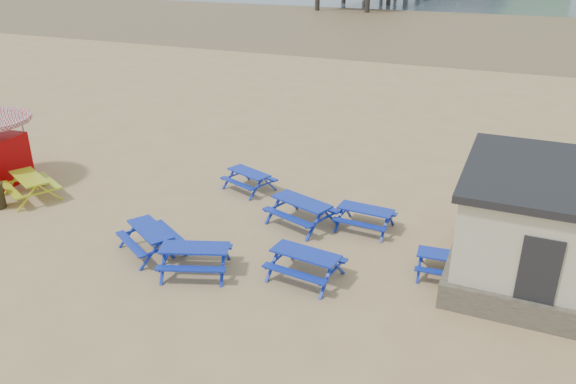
% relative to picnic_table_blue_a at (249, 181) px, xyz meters
% --- Properties ---
extents(ground, '(400.00, 400.00, 0.00)m').
position_rel_picnic_table_blue_a_xyz_m(ground, '(1.07, -3.21, -0.37)').
color(ground, tan).
rests_on(ground, ground).
extents(wet_sand, '(400.00, 400.00, 0.00)m').
position_rel_picnic_table_blue_a_xyz_m(wet_sand, '(1.07, 51.79, -0.36)').
color(wet_sand, brown).
rests_on(wet_sand, ground).
extents(picnic_table_blue_a, '(2.13, 1.94, 0.73)m').
position_rel_picnic_table_blue_a_xyz_m(picnic_table_blue_a, '(0.00, 0.00, 0.00)').
color(picnic_table_blue_a, '#032CB4').
rests_on(picnic_table_blue_a, ground).
extents(picnic_table_blue_b, '(2.47, 2.22, 0.86)m').
position_rel_picnic_table_blue_a_xyz_m(picnic_table_blue_b, '(2.92, -1.89, 0.06)').
color(picnic_table_blue_b, '#032CB4').
rests_on(picnic_table_blue_b, ground).
extents(picnic_table_blue_c, '(1.84, 1.52, 0.74)m').
position_rel_picnic_table_blue_a_xyz_m(picnic_table_blue_c, '(4.95, -1.38, 0.00)').
color(picnic_table_blue_c, '#032CB4').
rests_on(picnic_table_blue_c, ground).
extents(picnic_table_blue_d, '(2.39, 2.26, 0.79)m').
position_rel_picnic_table_blue_a_xyz_m(picnic_table_blue_d, '(-0.54, -5.40, 0.03)').
color(picnic_table_blue_d, '#032CB4').
rests_on(picnic_table_blue_d, ground).
extents(picnic_table_blue_e, '(2.33, 2.12, 0.80)m').
position_rel_picnic_table_blue_a_xyz_m(picnic_table_blue_e, '(1.30, -5.85, 0.04)').
color(picnic_table_blue_e, '#032CB4').
rests_on(picnic_table_blue_e, ground).
extents(picnic_table_blue_f, '(1.76, 1.47, 0.69)m').
position_rel_picnic_table_blue_a_xyz_m(picnic_table_blue_f, '(7.86, -3.26, -0.02)').
color(picnic_table_blue_f, '#032CB4').
rests_on(picnic_table_blue_f, ground).
extents(picnic_table_yellow, '(2.54, 2.36, 0.85)m').
position_rel_picnic_table_blue_a_xyz_m(picnic_table_yellow, '(-6.99, -3.87, 0.06)').
color(picnic_table_yellow, gold).
rests_on(picnic_table_yellow, ground).
extents(picnic_table_blue_g, '(2.07, 1.74, 0.80)m').
position_rel_picnic_table_blue_a_xyz_m(picnic_table_blue_g, '(4.27, -4.91, 0.03)').
color(picnic_table_blue_g, '#032CB4').
rests_on(picnic_table_blue_g, ground).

